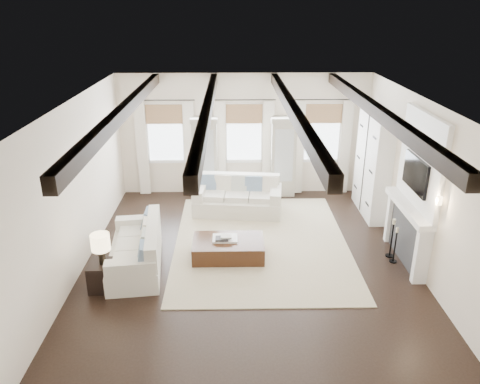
{
  "coord_description": "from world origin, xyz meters",
  "views": [
    {
      "loc": [
        -0.32,
        -8.18,
        4.83
      ],
      "look_at": [
        -0.16,
        0.87,
        1.15
      ],
      "focal_mm": 35.0,
      "sensor_mm": 36.0,
      "label": 1
    }
  ],
  "objects_px": {
    "sofa_back": "(238,198)",
    "side_table_front": "(105,276)",
    "side_table_back": "(196,184)",
    "sofa_left": "(139,251)",
    "ottoman": "(228,249)"
  },
  "relations": [
    {
      "from": "sofa_back",
      "to": "ottoman",
      "type": "relative_size",
      "value": 1.55
    },
    {
      "from": "sofa_left",
      "to": "ottoman",
      "type": "height_order",
      "value": "sofa_left"
    },
    {
      "from": "sofa_back",
      "to": "side_table_back",
      "type": "height_order",
      "value": "sofa_back"
    },
    {
      "from": "ottoman",
      "to": "side_table_back",
      "type": "height_order",
      "value": "side_table_back"
    },
    {
      "from": "sofa_left",
      "to": "side_table_back",
      "type": "xyz_separation_m",
      "value": [
        0.86,
        3.77,
        -0.08
      ]
    },
    {
      "from": "sofa_back",
      "to": "side_table_back",
      "type": "bearing_deg",
      "value": 132.7
    },
    {
      "from": "sofa_back",
      "to": "side_table_back",
      "type": "relative_size",
      "value": 3.99
    },
    {
      "from": "sofa_left",
      "to": "side_table_back",
      "type": "height_order",
      "value": "sofa_left"
    },
    {
      "from": "side_table_front",
      "to": "side_table_back",
      "type": "distance_m",
      "value": 4.7
    },
    {
      "from": "ottoman",
      "to": "side_table_front",
      "type": "bearing_deg",
      "value": -154.13
    },
    {
      "from": "sofa_back",
      "to": "side_table_front",
      "type": "height_order",
      "value": "sofa_back"
    },
    {
      "from": "ottoman",
      "to": "side_table_back",
      "type": "distance_m",
      "value": 3.53
    },
    {
      "from": "sofa_back",
      "to": "ottoman",
      "type": "bearing_deg",
      "value": -95.79
    },
    {
      "from": "sofa_back",
      "to": "side_table_front",
      "type": "bearing_deg",
      "value": -126.62
    },
    {
      "from": "sofa_back",
      "to": "side_table_front",
      "type": "relative_size",
      "value": 4.31
    }
  ]
}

